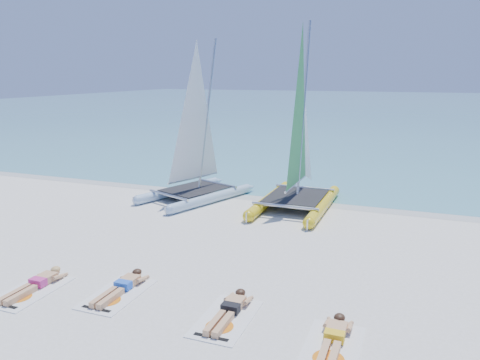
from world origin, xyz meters
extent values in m
plane|color=white|center=(0.00, 0.00, 0.00)|extent=(140.00, 140.00, 0.00)
cube|color=#71B8BD|center=(0.00, 63.00, 0.01)|extent=(140.00, 115.00, 0.01)
cube|color=beige|center=(0.00, 5.50, 0.00)|extent=(140.00, 1.40, 0.01)
cylinder|color=#B2CAEA|center=(-2.98, 4.60, 0.19)|extent=(1.85, 4.05, 0.37)
cone|color=#B2CAEA|center=(-2.15, 6.76, 0.19)|extent=(0.52, 0.63, 0.35)
cylinder|color=#B2CAEA|center=(-1.23, 3.93, 0.19)|extent=(1.85, 4.05, 0.37)
cone|color=#B2CAEA|center=(-0.41, 6.09, 0.19)|extent=(0.52, 0.63, 0.35)
cube|color=black|center=(-2.11, 4.27, 0.40)|extent=(2.51, 2.80, 0.03)
cylinder|color=#BABDC1|center=(-1.84, 4.97, 3.28)|extent=(0.48, 1.06, 5.78)
cylinder|color=yellow|center=(0.91, 4.46, 0.20)|extent=(0.45, 4.58, 0.40)
cone|color=yellow|center=(0.93, 6.98, 0.20)|extent=(0.39, 0.59, 0.38)
cylinder|color=yellow|center=(2.95, 4.44, 0.20)|extent=(0.45, 4.58, 0.40)
cone|color=yellow|center=(2.97, 6.96, 0.20)|extent=(0.39, 0.59, 0.38)
cube|color=black|center=(1.93, 4.45, 0.44)|extent=(1.99, 2.53, 0.03)
cylinder|color=#BABDC1|center=(1.94, 5.27, 3.58)|extent=(0.11, 1.20, 6.30)
cube|color=silver|center=(-2.04, -4.34, 0.01)|extent=(1.00, 1.85, 0.02)
cube|color=tan|center=(-2.04, -3.91, 0.12)|extent=(0.36, 0.55, 0.17)
cube|color=#CF3084|center=(-2.04, -4.11, 0.12)|extent=(0.37, 0.22, 0.17)
cube|color=tan|center=(-2.04, -4.71, 0.09)|extent=(0.31, 0.85, 0.13)
sphere|color=tan|center=(-2.04, -3.54, 0.16)|extent=(0.21, 0.21, 0.21)
ellipsoid|color=tan|center=(-2.04, -3.53, 0.20)|extent=(0.22, 0.24, 0.15)
cube|color=silver|center=(-0.10, -3.77, 0.01)|extent=(1.00, 1.85, 0.02)
cube|color=tan|center=(-0.10, -3.34, 0.12)|extent=(0.36, 0.55, 0.17)
cube|color=blue|center=(-0.10, -3.54, 0.12)|extent=(0.37, 0.22, 0.17)
cube|color=tan|center=(-0.10, -4.14, 0.09)|extent=(0.31, 0.85, 0.13)
sphere|color=tan|center=(-0.10, -2.97, 0.16)|extent=(0.21, 0.21, 0.21)
ellipsoid|color=#331F12|center=(-0.10, -2.96, 0.20)|extent=(0.22, 0.24, 0.15)
cube|color=silver|center=(2.59, -3.90, 0.01)|extent=(1.00, 1.85, 0.02)
cube|color=tan|center=(2.59, -3.47, 0.12)|extent=(0.36, 0.55, 0.17)
cube|color=black|center=(2.59, -3.67, 0.12)|extent=(0.37, 0.22, 0.17)
cube|color=tan|center=(2.59, -4.27, 0.09)|extent=(0.31, 0.85, 0.13)
sphere|color=tan|center=(2.59, -3.10, 0.16)|extent=(0.21, 0.21, 0.21)
ellipsoid|color=#331F12|center=(2.59, -3.09, 0.20)|extent=(0.22, 0.24, 0.15)
cube|color=silver|center=(4.78, -4.21, 0.01)|extent=(1.00, 1.85, 0.02)
cube|color=tan|center=(4.78, -3.78, 0.12)|extent=(0.36, 0.55, 0.17)
cube|color=yellow|center=(4.78, -3.98, 0.12)|extent=(0.37, 0.22, 0.17)
cube|color=tan|center=(4.78, -4.58, 0.09)|extent=(0.31, 0.85, 0.13)
sphere|color=tan|center=(4.78, -3.41, 0.16)|extent=(0.21, 0.21, 0.21)
ellipsoid|color=#331F12|center=(4.78, -3.40, 0.20)|extent=(0.22, 0.24, 0.15)
camera|label=1|loc=(5.88, -11.83, 4.84)|focal=35.00mm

